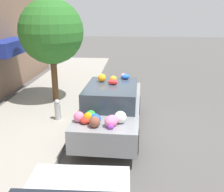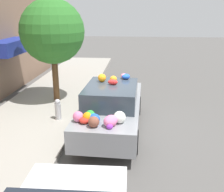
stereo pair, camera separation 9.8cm
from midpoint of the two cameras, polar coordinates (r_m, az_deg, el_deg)
ground_plane at (r=8.44m, az=-0.27°, el=-7.18°), size 60.00×60.00×0.00m
sidewalk_curb at (r=9.06m, az=-17.62°, el=-5.78°), size 24.00×3.20×0.13m
street_tree at (r=10.36m, az=-12.59°, el=13.48°), size 2.43×2.43×3.93m
fire_hydrant at (r=8.88m, az=-11.38°, el=-2.85°), size 0.20×0.20×0.70m
art_car at (r=8.06m, az=0.26°, el=-2.39°), size 4.52×1.85×1.75m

